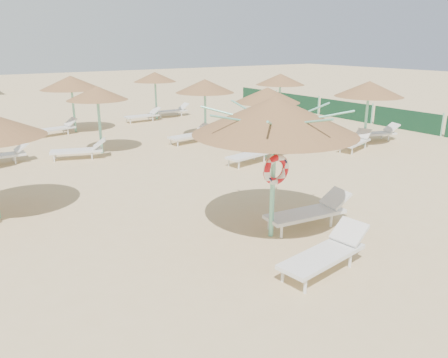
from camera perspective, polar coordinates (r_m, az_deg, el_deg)
ground at (r=10.10m, az=5.16°, el=-7.55°), size 120.00×120.00×0.00m
main_palapa at (r=9.37m, az=6.68°, el=8.20°), size 3.55×3.55×3.18m
lounger_main_a at (r=8.79m, az=13.28°, el=-9.30°), size 2.20×0.93×0.78m
lounger_main_b at (r=10.70m, az=11.20°, el=-4.18°), size 2.22×0.91×0.78m
palapa_field at (r=18.77m, az=-10.87°, el=11.18°), size 19.03×13.99×2.72m
windbreak_fence at (r=26.40m, az=15.56°, el=8.65°), size 0.08×19.84×1.10m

